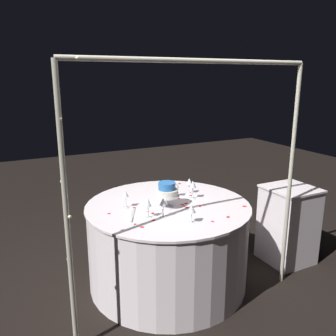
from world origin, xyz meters
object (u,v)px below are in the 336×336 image
Objects in this scene: wine_glass_4 at (176,186)px; wine_glass_0 at (125,195)px; decorative_arch at (197,155)px; main_table at (168,244)px; wine_glass_6 at (193,185)px; cake_knife at (132,216)px; wine_glass_5 at (189,182)px; side_table at (288,224)px; tiered_cake at (167,191)px; wine_glass_3 at (192,210)px; wine_glass_1 at (148,203)px; wine_glass_2 at (163,203)px.

wine_glass_0 is at bearing 6.31° from wine_glass_4.
main_table is at bearing -89.86° from decorative_arch.
wine_glass_6 is 0.64× the size of cake_knife.
wine_glass_0 is 0.69m from wine_glass_5.
wine_glass_6 is at bearing -118.37° from decorative_arch.
wine_glass_5 is 0.78m from cake_knife.
wine_glass_6 is (-0.65, 0.06, 0.01)m from wine_glass_0.
tiered_cake is (1.34, -0.15, 0.52)m from side_table.
wine_glass_4 is (-0.20, -0.21, -0.04)m from tiered_cake.
wine_glass_6 is (-0.28, -0.03, 0.52)m from main_table.
decorative_arch is 0.79m from wine_glass_4.
wine_glass_6 is at bearing -121.65° from wine_glass_3.
side_table is 1.66m from wine_glass_1.
cake_knife is at bearing -2.87° from side_table.
main_table is 8.86× the size of wine_glass_2.
wine_glass_3 is 0.51m from cake_knife.
decorative_arch reaches higher than cake_knife.
tiered_cake reaches higher than wine_glass_0.
tiered_cake is 1.43× the size of wine_glass_0.
decorative_arch is at bearing 95.08° from tiered_cake.
wine_glass_6 is (0.04, 0.14, 0.02)m from wine_glass_5.
main_table is 1.31m from side_table.
wine_glass_3 is at bearing 92.36° from tiered_cake.
wine_glass_2 is (0.17, 0.25, 0.51)m from main_table.
wine_glass_6 is (1.02, -0.24, 0.51)m from side_table.
main_table is 9.49× the size of wine_glass_5.
decorative_arch reaches higher than side_table.
wine_glass_2 is (-0.20, 0.34, 0.01)m from wine_glass_0.
decorative_arch is at bearing 126.76° from wine_glass_3.
main_table is at bearing -124.55° from wine_glass_2.
wine_glass_2 is at bearing 1.72° from side_table.
wine_glass_5 is 0.15m from wine_glass_6.
wine_glass_1 is 1.01× the size of wine_glass_2.
tiered_cake is at bearing 15.45° from wine_glass_6.
wine_glass_3 is 0.63m from wine_glass_4.
wine_glass_6 is at bearing -167.25° from cake_knife.
wine_glass_6 is at bearing 133.63° from wine_glass_4.
wine_glass_3 is (-0.02, 0.40, -0.04)m from tiered_cake.
wine_glass_0 is at bearing -96.58° from cake_knife.
wine_glass_5 is (-0.32, -0.18, 0.51)m from main_table.
wine_glass_0 reaches higher than side_table.
wine_glass_3 reaches higher than side_table.
side_table is (-1.30, -0.28, -0.92)m from decorative_arch.
main_table is at bearing 7.11° from wine_glass_6.
wine_glass_2 is 0.65m from wine_glass_5.
cake_knife reaches higher than main_table.
cake_knife is (0.55, 0.27, -0.10)m from wine_glass_4.
wine_glass_1 reaches higher than main_table.
wine_glass_6 reaches higher than wine_glass_2.
wine_glass_5 is (-0.69, -0.08, -0.00)m from wine_glass_0.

